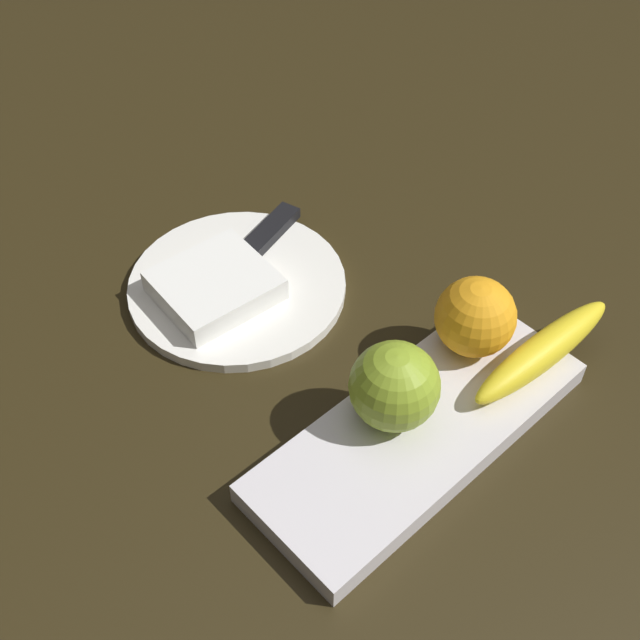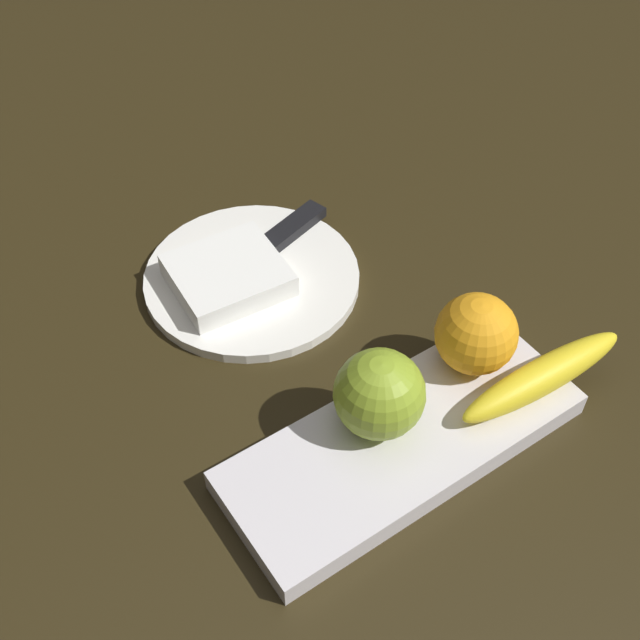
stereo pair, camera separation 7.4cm
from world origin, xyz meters
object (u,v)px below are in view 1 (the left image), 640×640
Objects in this scene: apple at (394,386)px; banana at (543,351)px; fruit_tray at (418,430)px; orange_near_apple at (475,317)px; folded_napkin at (214,286)px; knife at (261,240)px; dinner_plate at (237,286)px.

apple reaches higher than banana.
fruit_tray is 1.77× the size of banana.
fruit_tray is 4.29× the size of orange_near_apple.
orange_near_apple is 0.68× the size of folded_napkin.
folded_napkin is at bearing -85.82° from apple.
fruit_tray is 1.81× the size of knife.
apple is 0.24m from folded_napkin.
folded_napkin reaches higher than knife.
folded_napkin is at bearing 0.00° from dinner_plate.
folded_napkin reaches higher than dinner_plate.
orange_near_apple is (-0.11, -0.01, -0.00)m from apple.
apple is 0.43× the size of banana.
banana is 0.32m from knife.
apple is at bearing 94.18° from folded_napkin.
banana is 0.32m from dinner_plate.
folded_napkin is (0.03, 0.00, 0.02)m from dinner_plate.
knife is (-0.07, -0.26, -0.05)m from apple.
dinner_plate is (0.10, -0.23, -0.06)m from orange_near_apple.
dinner_plate is (0.00, -0.26, -0.01)m from fruit_tray.
dinner_plate is at bearing -92.80° from apple.
apple is at bearing -63.29° from fruit_tray.
apple is 0.27m from knife.
orange_near_apple is at bearing -164.33° from fruit_tray.
orange_near_apple reaches higher than folded_napkin.
dinner_plate is at bearing -90.00° from fruit_tray.
fruit_tray and knife have the same top height.
apple reaches higher than folded_napkin.
folded_napkin is (0.13, -0.23, -0.04)m from orange_near_apple.
orange_near_apple reaches higher than fruit_tray.
knife is (0.08, -0.31, -0.02)m from banana.
fruit_tray is at bearing 96.34° from folded_napkin.
folded_napkin is (0.03, -0.26, 0.01)m from fruit_tray.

